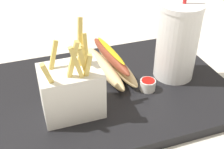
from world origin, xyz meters
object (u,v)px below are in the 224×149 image
object	(u,v)px
soda_cup	(177,42)
ketchup_cup_3	(148,84)
ketchup_cup_2	(55,81)
fries_basket	(71,90)
hot_dog_1	(110,63)
ketchup_cup_1	(175,47)

from	to	relation	value
soda_cup	ketchup_cup_3	distance (m)	0.11
ketchup_cup_2	fries_basket	bearing A→B (deg)	-78.29
fries_basket	hot_dog_1	bearing A→B (deg)	43.24
soda_cup	fries_basket	world-z (taller)	soda_cup
ketchup_cup_2	ketchup_cup_3	size ratio (longest dim) A/B	1.00
soda_cup	hot_dog_1	xyz separation A→B (m)	(-0.12, 0.05, -0.06)
fries_basket	hot_dog_1	xyz separation A→B (m)	(0.11, 0.10, -0.02)
ketchup_cup_1	ketchup_cup_3	world-z (taller)	ketchup_cup_3
soda_cup	hot_dog_1	distance (m)	0.15
ketchup_cup_3	ketchup_cup_1	bearing A→B (deg)	43.74
fries_basket	ketchup_cup_3	distance (m)	0.16
hot_dog_1	fries_basket	bearing A→B (deg)	-136.76
soda_cup	fries_basket	xyz separation A→B (m)	(-0.23, -0.04, -0.03)
fries_basket	ketchup_cup_2	distance (m)	0.09
fries_basket	ketchup_cup_1	distance (m)	0.32
ketchup_cup_3	hot_dog_1	bearing A→B (deg)	120.57
fries_basket	hot_dog_1	size ratio (longest dim) A/B	0.88
ketchup_cup_1	fries_basket	bearing A→B (deg)	-154.07
fries_basket	ketchup_cup_1	world-z (taller)	fries_basket
soda_cup	ketchup_cup_2	bearing A→B (deg)	170.61
soda_cup	ketchup_cup_3	xyz separation A→B (m)	(-0.07, -0.03, -0.07)
fries_basket	ketchup_cup_2	world-z (taller)	fries_basket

